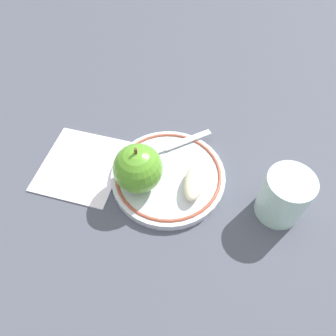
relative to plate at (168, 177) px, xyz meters
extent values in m
plane|color=#464A56|center=(0.00, -0.01, -0.01)|extent=(2.00, 2.00, 0.00)
cylinder|color=silver|center=(0.00, 0.00, 0.00)|extent=(0.20, 0.20, 0.02)
torus|color=#A14B36|center=(0.00, 0.00, 0.01)|extent=(0.19, 0.19, 0.01)
sphere|color=#579B29|center=(0.02, -0.05, 0.05)|extent=(0.08, 0.08, 0.08)
cylinder|color=brown|center=(0.02, -0.05, 0.09)|extent=(0.00, 0.00, 0.01)
ellipsoid|color=#F4E5C4|center=(0.01, 0.05, 0.02)|extent=(0.08, 0.04, 0.03)
cube|color=silver|center=(-0.08, 0.03, 0.01)|extent=(0.06, 0.09, 0.00)
cube|color=silver|center=(-0.05, -0.02, 0.01)|extent=(0.02, 0.02, 0.00)
cube|color=silver|center=(-0.04, -0.06, 0.01)|extent=(0.04, 0.05, 0.00)
cube|color=silver|center=(-0.03, -0.06, 0.01)|extent=(0.04, 0.05, 0.00)
cube|color=silver|center=(-0.02, -0.05, 0.01)|extent=(0.04, 0.05, 0.00)
cube|color=silver|center=(-0.02, -0.05, 0.01)|extent=(0.04, 0.05, 0.00)
cylinder|color=silver|center=(0.03, 0.19, 0.04)|extent=(0.08, 0.08, 0.09)
cube|color=white|center=(-0.01, -0.16, -0.01)|extent=(0.17, 0.16, 0.01)
camera|label=1|loc=(0.32, 0.05, 0.48)|focal=35.00mm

